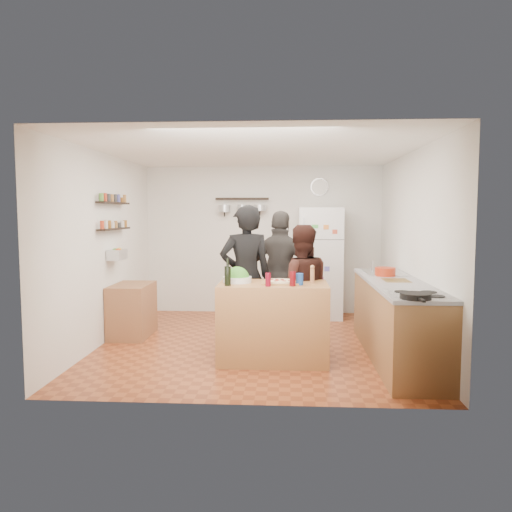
# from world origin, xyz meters

# --- Properties ---
(room_shell) EXTENTS (4.20, 4.20, 4.20)m
(room_shell) POSITION_xyz_m (0.00, 0.39, 1.25)
(room_shell) COLOR brown
(room_shell) RESTS_ON ground
(prep_island) EXTENTS (1.25, 0.72, 0.91)m
(prep_island) POSITION_xyz_m (0.25, -0.74, 0.46)
(prep_island) COLOR #9B6939
(prep_island) RESTS_ON floor
(pizza_board) EXTENTS (0.42, 0.34, 0.02)m
(pizza_board) POSITION_xyz_m (0.33, -0.76, 0.92)
(pizza_board) COLOR olive
(pizza_board) RESTS_ON prep_island
(pizza) EXTENTS (0.34, 0.34, 0.02)m
(pizza) POSITION_xyz_m (0.33, -0.76, 0.94)
(pizza) COLOR beige
(pizza) RESTS_ON pizza_board
(salad_bowl) EXTENTS (0.33, 0.33, 0.07)m
(salad_bowl) POSITION_xyz_m (-0.17, -0.69, 0.94)
(salad_bowl) COLOR silver
(salad_bowl) RESTS_ON prep_island
(wine_bottle) EXTENTS (0.07, 0.07, 0.22)m
(wine_bottle) POSITION_xyz_m (-0.25, -0.96, 1.02)
(wine_bottle) COLOR black
(wine_bottle) RESTS_ON prep_island
(wine_glass_near) EXTENTS (0.06, 0.06, 0.15)m
(wine_glass_near) POSITION_xyz_m (0.20, -0.98, 0.99)
(wine_glass_near) COLOR #5C0715
(wine_glass_near) RESTS_ON prep_island
(wine_glass_far) EXTENTS (0.07, 0.07, 0.17)m
(wine_glass_far) POSITION_xyz_m (0.47, -0.94, 0.99)
(wine_glass_far) COLOR #52070B
(wine_glass_far) RESTS_ON prep_island
(pepper_mill) EXTENTS (0.05, 0.05, 0.16)m
(pepper_mill) POSITION_xyz_m (0.70, -0.69, 0.99)
(pepper_mill) COLOR #A06943
(pepper_mill) RESTS_ON prep_island
(salt_canister) EXTENTS (0.08, 0.08, 0.13)m
(salt_canister) POSITION_xyz_m (0.55, -0.86, 0.98)
(salt_canister) COLOR navy
(salt_canister) RESTS_ON prep_island
(person_left) EXTENTS (0.75, 0.60, 1.82)m
(person_left) POSITION_xyz_m (-0.11, -0.19, 0.91)
(person_left) COLOR black
(person_left) RESTS_ON floor
(person_center) EXTENTS (0.82, 0.67, 1.57)m
(person_center) POSITION_xyz_m (0.58, -0.30, 0.79)
(person_center) COLOR black
(person_center) RESTS_ON floor
(person_back) EXTENTS (1.10, 0.68, 1.75)m
(person_back) POSITION_xyz_m (0.33, 0.33, 0.87)
(person_back) COLOR #2C2927
(person_back) RESTS_ON floor
(counter_run) EXTENTS (0.63, 2.63, 0.90)m
(counter_run) POSITION_xyz_m (1.70, -0.55, 0.45)
(counter_run) COLOR #9E7042
(counter_run) RESTS_ON floor
(stove_top) EXTENTS (0.60, 0.62, 0.02)m
(stove_top) POSITION_xyz_m (1.70, -1.50, 0.91)
(stove_top) COLOR white
(stove_top) RESTS_ON counter_run
(skillet) EXTENTS (0.29, 0.29, 0.06)m
(skillet) POSITION_xyz_m (1.60, -1.76, 0.95)
(skillet) COLOR black
(skillet) RESTS_ON stove_top
(sink) EXTENTS (0.50, 0.80, 0.03)m
(sink) POSITION_xyz_m (1.70, 0.30, 0.92)
(sink) COLOR silver
(sink) RESTS_ON counter_run
(cutting_board) EXTENTS (0.30, 0.40, 0.02)m
(cutting_board) POSITION_xyz_m (1.70, -0.48, 0.91)
(cutting_board) COLOR olive
(cutting_board) RESTS_ON counter_run
(red_bowl) EXTENTS (0.26, 0.26, 0.11)m
(red_bowl) POSITION_xyz_m (1.65, -0.07, 0.97)
(red_bowl) COLOR #AB2C13
(red_bowl) RESTS_ON counter_run
(fridge) EXTENTS (0.70, 0.68, 1.80)m
(fridge) POSITION_xyz_m (0.95, 1.75, 0.90)
(fridge) COLOR white
(fridge) RESTS_ON floor
(wall_clock) EXTENTS (0.30, 0.03, 0.30)m
(wall_clock) POSITION_xyz_m (0.95, 2.08, 2.15)
(wall_clock) COLOR silver
(wall_clock) RESTS_ON back_wall
(spice_shelf_lower) EXTENTS (0.12, 1.00, 0.02)m
(spice_shelf_lower) POSITION_xyz_m (-1.93, 0.20, 1.50)
(spice_shelf_lower) COLOR black
(spice_shelf_lower) RESTS_ON left_wall
(spice_shelf_upper) EXTENTS (0.12, 1.00, 0.02)m
(spice_shelf_upper) POSITION_xyz_m (-1.93, 0.20, 1.85)
(spice_shelf_upper) COLOR black
(spice_shelf_upper) RESTS_ON left_wall
(produce_basket) EXTENTS (0.18, 0.35, 0.14)m
(produce_basket) POSITION_xyz_m (-1.90, 0.20, 1.15)
(produce_basket) COLOR silver
(produce_basket) RESTS_ON left_wall
(side_table) EXTENTS (0.50, 0.80, 0.73)m
(side_table) POSITION_xyz_m (-1.74, 0.30, 0.36)
(side_table) COLOR #93623D
(side_table) RESTS_ON floor
(pot_rack) EXTENTS (0.90, 0.04, 0.04)m
(pot_rack) POSITION_xyz_m (-0.35, 2.00, 1.95)
(pot_rack) COLOR black
(pot_rack) RESTS_ON back_wall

